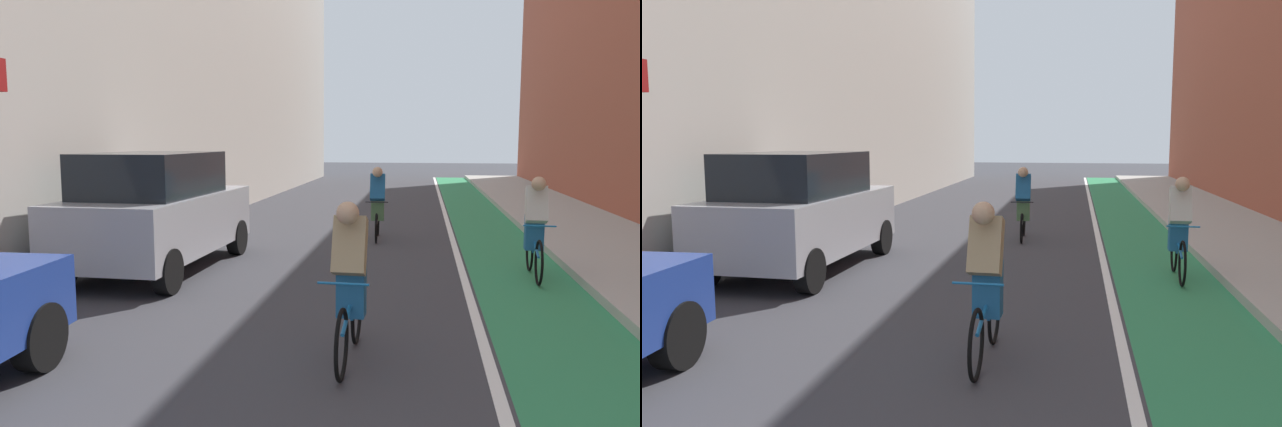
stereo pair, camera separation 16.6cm
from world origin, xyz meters
TOP-DOWN VIEW (x-y plane):
  - ground_plane at (0.00, 15.28)m, footprint 84.82×84.82m
  - bike_lane_paint at (3.10, 17.28)m, footprint 1.60×38.56m
  - lane_divider_stripe at (2.20, 17.28)m, footprint 0.12×38.56m
  - sidewalk_right at (5.33, 17.28)m, footprint 2.86×38.56m
  - parked_suv_silver at (-2.85, 10.54)m, footprint 1.99×4.24m
  - cyclist_mid at (0.82, 6.86)m, footprint 0.48×1.73m
  - cyclist_trailing at (3.29, 10.98)m, footprint 0.48×1.75m
  - cyclist_far at (0.55, 14.34)m, footprint 0.48×1.69m

SIDE VIEW (x-z plane):
  - ground_plane at x=0.00m, z-range 0.00..0.00m
  - bike_lane_paint at x=3.10m, z-range 0.00..0.00m
  - lane_divider_stripe at x=2.20m, z-range 0.00..0.00m
  - sidewalk_right at x=5.33m, z-range 0.00..0.14m
  - cyclist_far at x=0.55m, z-range 0.01..1.61m
  - cyclist_mid at x=0.82m, z-range 0.00..1.62m
  - cyclist_trailing at x=3.29m, z-range 0.00..1.63m
  - parked_suv_silver at x=-2.85m, z-range 0.03..2.01m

